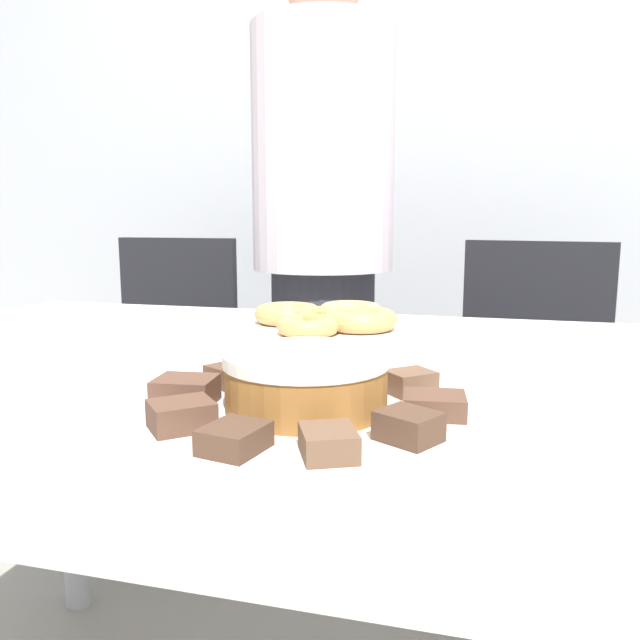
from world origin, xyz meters
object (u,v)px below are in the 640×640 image
plate_donuts (328,330)px  napkin (70,338)px  office_chair_left (158,392)px  office_chair_right (520,421)px  frosted_cake (306,381)px  person_standing (323,251)px  plate_cake (306,414)px

plate_donuts → napkin: plate_donuts is taller
office_chair_left → plate_donuts: 1.00m
office_chair_left → napkin: bearing=-67.8°
plate_donuts → napkin: (-0.38, -0.17, -0.00)m
plate_donuts → office_chair_right: bearing=60.4°
office_chair_left → office_chair_right: size_ratio=1.00×
office_chair_left → frosted_cake: office_chair_left is taller
person_standing → napkin: (-0.21, -0.80, -0.10)m
office_chair_right → napkin: 1.14m
person_standing → frosted_cake: person_standing is taller
office_chair_left → plate_cake: office_chair_left is taller
office_chair_left → office_chair_right: bearing=1.2°
plate_donuts → frosted_cake: (0.09, -0.45, 0.03)m
plate_donuts → office_chair_left: bearing=137.4°
plate_cake → napkin: 0.56m
office_chair_right → plate_donuts: bearing=-106.2°
office_chair_right → plate_cake: 1.17m
person_standing → plate_donuts: 0.67m
office_chair_left → plate_cake: bearing=-53.0°
person_standing → office_chair_right: (0.53, -0.00, -0.44)m
office_chair_left → office_chair_right: same height
plate_cake → plate_donuts: same height
office_chair_right → plate_cake: size_ratio=2.61×
office_chair_right → plate_donuts: (-0.36, -0.63, 0.33)m
office_chair_left → plate_donuts: bearing=-41.3°
plate_donuts → person_standing: bearing=105.2°
office_chair_right → plate_cake: bearing=-90.5°
office_chair_right → plate_cake: office_chair_right is taller
plate_cake → office_chair_right: bearing=76.1°
person_standing → plate_cake: 1.12m
person_standing → frosted_cake: bearing=-76.3°
office_chair_left → person_standing: bearing=1.2°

